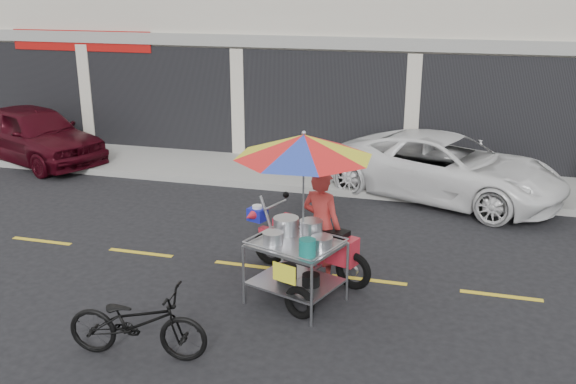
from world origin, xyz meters
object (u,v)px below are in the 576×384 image
(food_vendor_rig, at_px, (308,191))
(white_pickup, at_px, (446,167))
(maroon_sedan, at_px, (34,134))
(near_bicycle, at_px, (137,322))

(food_vendor_rig, bearing_deg, white_pickup, 90.31)
(maroon_sedan, distance_m, white_pickup, 10.45)
(near_bicycle, bearing_deg, food_vendor_rig, -41.59)
(near_bicycle, relative_size, food_vendor_rig, 0.69)
(maroon_sedan, relative_size, near_bicycle, 2.46)
(near_bicycle, height_order, food_vendor_rig, food_vendor_rig)
(near_bicycle, distance_m, food_vendor_rig, 3.01)
(near_bicycle, bearing_deg, white_pickup, -30.98)
(food_vendor_rig, bearing_deg, maroon_sedan, 167.70)
(maroon_sedan, bearing_deg, near_bicycle, -115.02)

